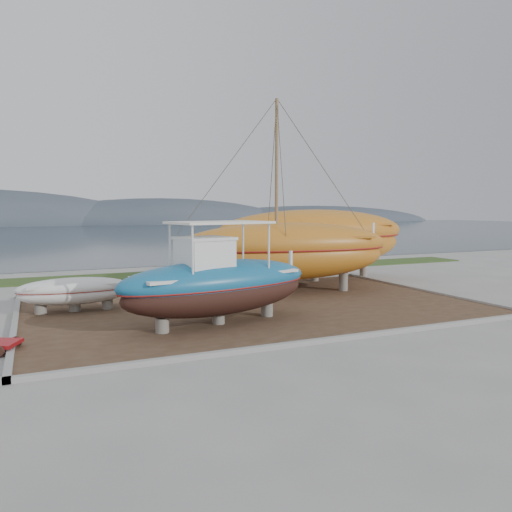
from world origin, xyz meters
name	(u,v)px	position (x,y,z in m)	size (l,w,h in m)	color
ground	(301,327)	(0.00, 0.00, 0.00)	(140.00, 140.00, 0.00)	gray
dirt_patch	(255,306)	(0.00, 4.00, 0.03)	(18.00, 12.00, 0.06)	#422D1E
curb_frame	(255,305)	(0.00, 4.00, 0.07)	(18.60, 12.60, 0.15)	gray
grass_strip	(180,273)	(0.00, 15.50, 0.04)	(44.00, 3.00, 0.08)	#284219
sea	(89,234)	(0.00, 70.00, 0.00)	(260.00, 100.00, 0.04)	#192932
mountain_ridge	(67,224)	(0.00, 125.00, 0.00)	(200.00, 36.00, 20.00)	#333D49
blue_caique	(218,273)	(-2.55, 1.40, 1.85)	(7.45, 2.33, 3.59)	#176290
white_dinghy	(74,295)	(-7.00, 5.76, 0.71)	(4.31, 1.62, 1.30)	white
orange_sailboat	(287,198)	(2.59, 6.05, 4.60)	(10.32, 3.04, 9.07)	#B1681B
orange_bare_hull	(315,246)	(5.92, 9.02, 2.00)	(11.83, 3.55, 3.88)	#B1681B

